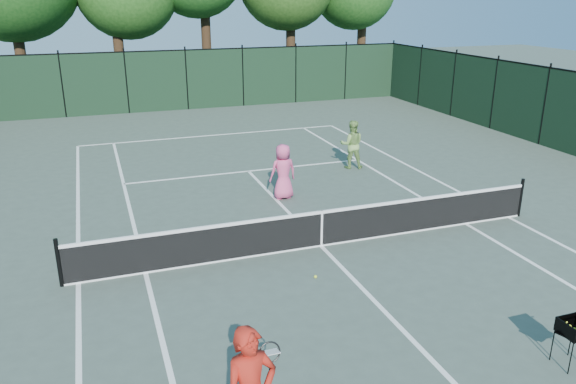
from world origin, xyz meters
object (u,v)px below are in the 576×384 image
object	(u,v)px
loose_ball_midcourt	(315,277)
player_pink	(283,172)
player_green	(352,144)
ball_hopper	(575,328)

from	to	relation	value
loose_ball_midcourt	player_pink	bearing A→B (deg)	78.77
player_pink	player_green	distance (m)	3.87
ball_hopper	loose_ball_midcourt	distance (m)	4.99
player_pink	ball_hopper	distance (m)	9.20
ball_hopper	loose_ball_midcourt	xyz separation A→B (m)	(-2.77, 4.10, -0.65)
player_green	loose_ball_midcourt	size ratio (longest dim) A/B	24.49
player_pink	loose_ball_midcourt	world-z (taller)	player_pink
player_green	player_pink	bearing A→B (deg)	52.80
player_pink	loose_ball_midcourt	bearing A→B (deg)	74.03
player_green	ball_hopper	world-z (taller)	player_green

